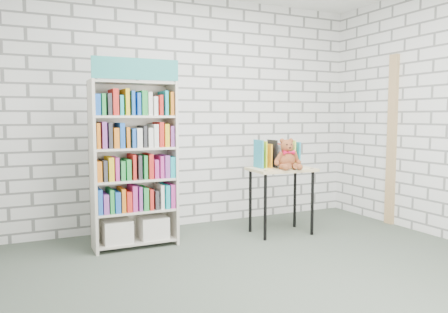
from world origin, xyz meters
name	(u,v)px	position (x,y,z in m)	size (l,w,h in m)	color
ground	(280,275)	(0.00, 0.00, 0.00)	(4.50, 4.50, 0.00)	#424C40
room_shell	(283,62)	(0.00, 0.00, 1.78)	(4.52, 4.02, 2.81)	silver
bookshelf	(134,163)	(-0.91, 1.36, 0.87)	(0.85, 0.33, 1.91)	beige
display_table	(281,177)	(0.73, 1.14, 0.65)	(0.73, 0.53, 0.76)	#D5BD80
table_books	(277,154)	(0.74, 1.25, 0.91)	(0.51, 0.25, 0.29)	teal
teddy_bear	(287,157)	(0.74, 1.03, 0.90)	(0.31, 0.30, 0.34)	maroon
door_trim	(392,140)	(2.23, 0.95, 1.05)	(0.05, 0.12, 2.10)	tan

